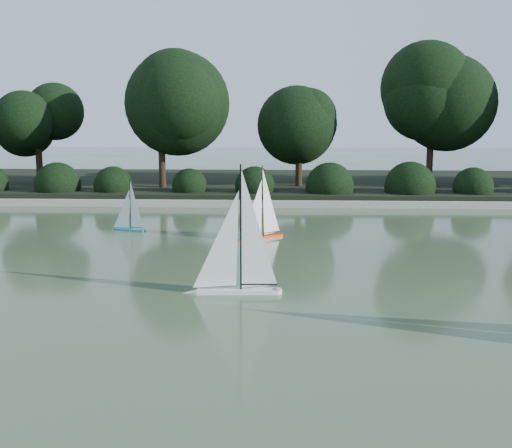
# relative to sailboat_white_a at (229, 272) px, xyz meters

# --- Properties ---
(ground) EXTENTS (80.00, 80.00, 0.00)m
(ground) POSITION_rel_sailboat_white_a_xyz_m (0.16, -0.72, -0.29)
(ground) COLOR #394B2D
(ground) RESTS_ON ground
(pond_coping) EXTENTS (40.00, 0.35, 0.18)m
(pond_coping) POSITION_rel_sailboat_white_a_xyz_m (0.16, 8.28, -0.20)
(pond_coping) COLOR gray
(pond_coping) RESTS_ON ground
(far_bank) EXTENTS (40.00, 8.00, 0.30)m
(far_bank) POSITION_rel_sailboat_white_a_xyz_m (0.16, 12.28, -0.14)
(far_bank) COLOR black
(far_bank) RESTS_ON ground
(tree_line) EXTENTS (26.31, 3.93, 4.39)m
(tree_line) POSITION_rel_sailboat_white_a_xyz_m (1.39, 10.72, 2.35)
(tree_line) COLOR black
(tree_line) RESTS_ON ground
(shrub_hedge) EXTENTS (29.10, 1.10, 1.10)m
(shrub_hedge) POSITION_rel_sailboat_white_a_xyz_m (0.16, 9.18, 0.16)
(shrub_hedge) COLOR black
(shrub_hedge) RESTS_ON ground
(sailboat_white_a) EXTENTS (1.37, 0.29, 1.86)m
(sailboat_white_a) POSITION_rel_sailboat_white_a_xyz_m (0.00, 0.00, 0.00)
(sailboat_white_a) COLOR white
(sailboat_white_a) RESTS_ON ground
(sailboat_orange) EXTENTS (0.95, 0.82, 1.52)m
(sailboat_orange) POSITION_rel_sailboat_white_a_xyz_m (0.24, 3.86, -0.05)
(sailboat_orange) COLOR #F54D0C
(sailboat_orange) RESTS_ON ground
(sailboat_teal) EXTENTS (0.84, 0.37, 1.16)m
(sailboat_teal) POSITION_rel_sailboat_white_a_xyz_m (-2.57, 4.69, -0.11)
(sailboat_teal) COLOR teal
(sailboat_teal) RESTS_ON ground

